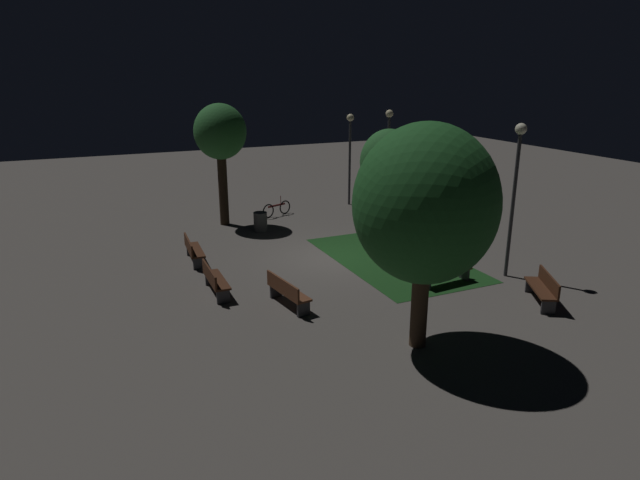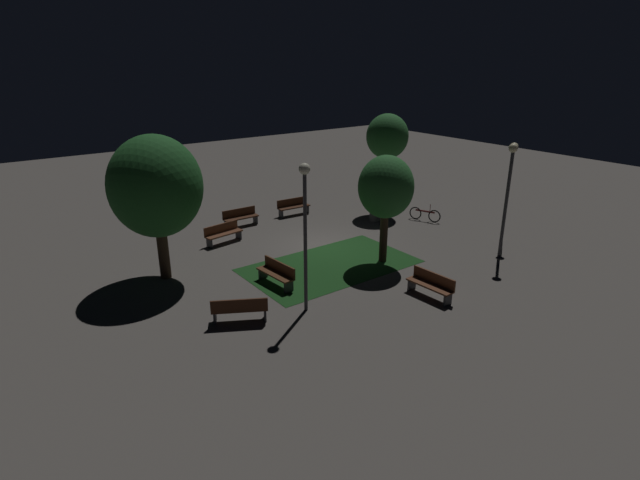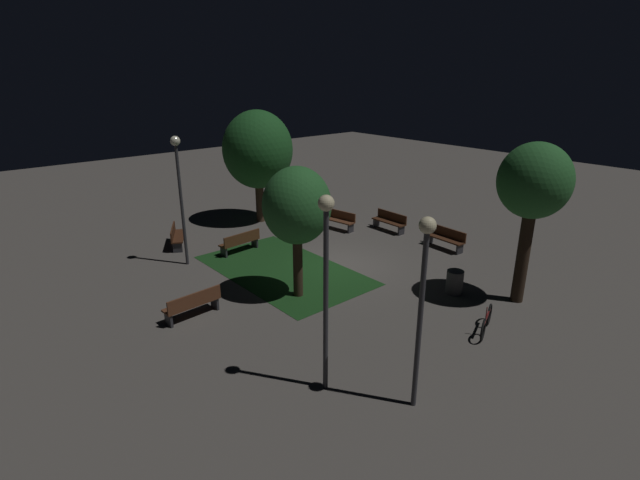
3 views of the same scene
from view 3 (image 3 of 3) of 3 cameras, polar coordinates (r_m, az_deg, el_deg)
The scene contains 16 objects.
ground_plane at distance 18.84m, azimuth 2.36°, elevation -3.01°, with size 60.00×60.00×0.00m, color #56514C.
grass_lawn at distance 18.41m, azimuth -4.43°, elevation -3.60°, with size 6.92×4.01×0.01m, color #194219.
bench_front_right at distance 21.10m, azimuth 14.84°, elevation 0.27°, with size 1.82×0.58×0.88m.
bench_lawn_edge at distance 22.93m, azimuth 8.35°, elevation 2.30°, with size 1.81×0.51×0.88m.
bench_corner at distance 15.31m, azimuth -14.97°, elevation -7.37°, with size 0.58×1.82×0.88m.
bench_path_side at distance 21.56m, azimuth -16.80°, elevation 0.50°, with size 1.81×1.29×0.88m.
bench_back_row at distance 20.22m, azimuth -9.51°, elevation -0.18°, with size 0.64×1.84×0.88m.
bench_front_left at distance 22.94m, azimuth 2.22°, elevation 2.51°, with size 1.85×0.75×0.88m.
tree_left_canopy at distance 16.08m, azimuth 24.26°, elevation 6.12°, with size 2.23×2.23×5.26m.
tree_near_wall at distance 23.63m, azimuth -7.47°, elevation 10.63°, with size 3.40×3.40×5.50m.
tree_back_left at distance 15.28m, azimuth -2.79°, elevation 4.01°, with size 2.24×2.24×4.45m.
lamp_post_near_wall at distance 10.21m, azimuth 12.22°, elevation -5.06°, with size 0.36×0.36×4.53m.
lamp_post_plaza_west at distance 18.65m, azimuth -16.50°, elevation 6.82°, with size 0.36×0.36×5.02m.
lamp_post_plaza_east at distance 10.51m, azimuth 0.72°, elevation -2.88°, with size 0.36×0.36×4.81m.
trash_bin at distance 17.01m, azimuth 15.81°, elevation -4.87°, with size 0.57×0.57×0.82m, color #4C4C4C.
bicycle at distance 14.92m, azimuth 19.29°, elevation -9.19°, with size 0.68×1.60×0.93m.
Camera 3 is at (-12.65, 11.90, 7.30)m, focal length 26.73 mm.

